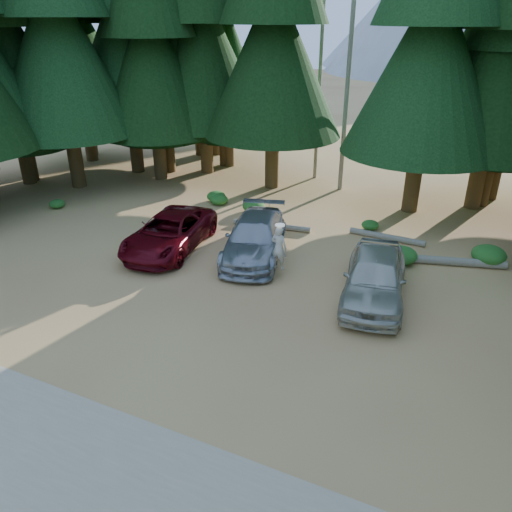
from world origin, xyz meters
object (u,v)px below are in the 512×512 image
object	(u,v)px
log_left	(272,226)
silver_minivan_right	(375,277)
log_right	(436,260)
frisbee_player	(279,248)
red_pickup	(169,232)
silver_minivan_center	(255,238)
log_mid	(387,237)

from	to	relation	value
log_left	silver_minivan_right	bearing A→B (deg)	-45.57
silver_minivan_right	log_right	distance (m)	4.09
frisbee_player	log_right	world-z (taller)	frisbee_player
red_pickup	log_left	distance (m)	4.87
red_pickup	silver_minivan_right	xyz separation A→B (m)	(8.62, -0.48, 0.12)
silver_minivan_center	log_right	world-z (taller)	silver_minivan_center
frisbee_player	log_mid	world-z (taller)	frisbee_player
red_pickup	log_mid	size ratio (longest dim) A/B	1.62
red_pickup	frisbee_player	distance (m)	5.05
silver_minivan_right	silver_minivan_center	bearing A→B (deg)	155.81
silver_minivan_center	log_left	xyz separation A→B (m)	(-0.51, 2.90, -0.65)
log_mid	log_right	size ratio (longest dim) A/B	0.63
red_pickup	log_left	size ratio (longest dim) A/B	1.46
log_left	log_mid	distance (m)	5.14
log_left	log_right	distance (m)	7.34
silver_minivan_center	frisbee_player	distance (m)	2.02
silver_minivan_center	silver_minivan_right	world-z (taller)	silver_minivan_right
log_right	silver_minivan_center	bearing A→B (deg)	-176.73
silver_minivan_right	log_mid	bearing A→B (deg)	87.54
log_mid	log_right	distance (m)	2.73
log_mid	silver_minivan_center	bearing A→B (deg)	-136.84
silver_minivan_center	red_pickup	bearing A→B (deg)	179.15
silver_minivan_right	log_mid	xyz separation A→B (m)	(-0.60, 5.22, -0.72)
silver_minivan_right	log_left	size ratio (longest dim) A/B	1.38
silver_minivan_right	frisbee_player	xyz separation A→B (m)	(-3.59, 0.17, 0.30)
silver_minivan_center	log_left	world-z (taller)	silver_minivan_center
frisbee_player	silver_minivan_center	bearing A→B (deg)	-34.01
silver_minivan_right	log_right	world-z (taller)	silver_minivan_right
frisbee_player	log_right	xyz separation A→B (m)	(5.25, 3.51, -0.99)
log_mid	log_right	xyz separation A→B (m)	(2.25, -1.54, 0.03)
red_pickup	silver_minivan_center	xyz separation A→B (m)	(3.47, 0.92, 0.04)
silver_minivan_right	frisbee_player	world-z (taller)	frisbee_player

